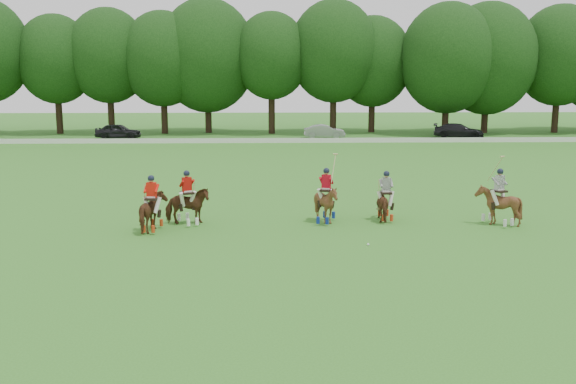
{
  "coord_description": "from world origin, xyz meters",
  "views": [
    {
      "loc": [
        -0.45,
        -21.49,
        6.01
      ],
      "look_at": [
        0.35,
        4.2,
        1.4
      ],
      "focal_mm": 40.0,
      "sensor_mm": 36.0,
      "label": 1
    }
  ],
  "objects_px": {
    "car_left": "(118,131)",
    "polo_ball": "(368,244)",
    "polo_stripe_b": "(498,205)",
    "polo_red_b": "(187,206)",
    "polo_stripe_a": "(386,203)",
    "car_right": "(459,131)",
    "polo_red_c": "(326,203)",
    "car_mid": "(324,131)",
    "polo_red_a": "(152,211)"
  },
  "relations": [
    {
      "from": "car_mid",
      "to": "polo_ball",
      "type": "height_order",
      "value": "car_mid"
    },
    {
      "from": "car_left",
      "to": "polo_red_c",
      "type": "xyz_separation_m",
      "value": [
        17.23,
        -37.84,
        0.08
      ]
    },
    {
      "from": "polo_stripe_b",
      "to": "polo_stripe_a",
      "type": "bearing_deg",
      "value": 167.6
    },
    {
      "from": "car_mid",
      "to": "polo_red_b",
      "type": "relative_size",
      "value": 1.81
    },
    {
      "from": "car_left",
      "to": "polo_red_a",
      "type": "bearing_deg",
      "value": -163.2
    },
    {
      "from": "polo_red_a",
      "to": "polo_ball",
      "type": "relative_size",
      "value": 24.85
    },
    {
      "from": "polo_stripe_b",
      "to": "polo_red_b",
      "type": "bearing_deg",
      "value": 177.91
    },
    {
      "from": "polo_red_b",
      "to": "car_right",
      "type": "bearing_deg",
      "value": 59.32
    },
    {
      "from": "car_right",
      "to": "polo_red_c",
      "type": "distance_m",
      "value": 41.4
    },
    {
      "from": "car_left",
      "to": "polo_stripe_b",
      "type": "xyz_separation_m",
      "value": [
        24.28,
        -38.45,
        0.09
      ]
    },
    {
      "from": "car_left",
      "to": "polo_stripe_b",
      "type": "relative_size",
      "value": 1.53
    },
    {
      "from": "polo_red_b",
      "to": "polo_stripe_a",
      "type": "relative_size",
      "value": 1.06
    },
    {
      "from": "car_mid",
      "to": "polo_stripe_a",
      "type": "distance_m",
      "value": 37.47
    },
    {
      "from": "car_right",
      "to": "polo_stripe_b",
      "type": "height_order",
      "value": "polo_stripe_b"
    },
    {
      "from": "polo_stripe_b",
      "to": "polo_red_c",
      "type": "bearing_deg",
      "value": 175.07
    },
    {
      "from": "polo_stripe_a",
      "to": "polo_stripe_b",
      "type": "relative_size",
      "value": 0.74
    },
    {
      "from": "car_left",
      "to": "polo_ball",
      "type": "relative_size",
      "value": 49.14
    },
    {
      "from": "car_mid",
      "to": "car_right",
      "type": "height_order",
      "value": "car_right"
    },
    {
      "from": "polo_ball",
      "to": "car_mid",
      "type": "bearing_deg",
      "value": 87.19
    },
    {
      "from": "car_mid",
      "to": "polo_red_c",
      "type": "height_order",
      "value": "polo_red_c"
    },
    {
      "from": "car_left",
      "to": "polo_red_a",
      "type": "xyz_separation_m",
      "value": [
        10.24,
        -39.11,
        0.05
      ]
    },
    {
      "from": "car_left",
      "to": "polo_ball",
      "type": "height_order",
      "value": "car_left"
    },
    {
      "from": "polo_stripe_b",
      "to": "polo_ball",
      "type": "height_order",
      "value": "polo_stripe_b"
    },
    {
      "from": "car_mid",
      "to": "polo_stripe_a",
      "type": "height_order",
      "value": "polo_stripe_a"
    },
    {
      "from": "car_mid",
      "to": "polo_red_c",
      "type": "xyz_separation_m",
      "value": [
        -3.24,
        -37.84,
        0.16
      ]
    },
    {
      "from": "car_right",
      "to": "polo_ball",
      "type": "height_order",
      "value": "car_right"
    },
    {
      "from": "polo_red_a",
      "to": "polo_stripe_b",
      "type": "relative_size",
      "value": 0.78
    },
    {
      "from": "car_left",
      "to": "polo_ball",
      "type": "xyz_separation_m",
      "value": [
        18.43,
        -41.61,
        -0.71
      ]
    },
    {
      "from": "polo_red_a",
      "to": "polo_stripe_b",
      "type": "xyz_separation_m",
      "value": [
        14.03,
        0.66,
        0.05
      ]
    },
    {
      "from": "car_mid",
      "to": "polo_ball",
      "type": "bearing_deg",
      "value": 179.5
    },
    {
      "from": "polo_red_a",
      "to": "car_right",
      "type": "bearing_deg",
      "value": 58.7
    },
    {
      "from": "car_right",
      "to": "polo_red_b",
      "type": "relative_size",
      "value": 2.19
    },
    {
      "from": "polo_stripe_a",
      "to": "polo_stripe_b",
      "type": "bearing_deg",
      "value": -12.4
    },
    {
      "from": "car_mid",
      "to": "polo_stripe_b",
      "type": "bearing_deg",
      "value": -172.04
    },
    {
      "from": "polo_red_a",
      "to": "polo_ball",
      "type": "distance_m",
      "value": 8.59
    },
    {
      "from": "polo_red_b",
      "to": "polo_red_c",
      "type": "xyz_separation_m",
      "value": [
        5.74,
        0.14,
        0.03
      ]
    },
    {
      "from": "polo_red_c",
      "to": "polo_stripe_a",
      "type": "distance_m",
      "value": 2.6
    },
    {
      "from": "polo_red_c",
      "to": "polo_ball",
      "type": "bearing_deg",
      "value": -72.32
    },
    {
      "from": "car_left",
      "to": "car_mid",
      "type": "distance_m",
      "value": 20.47
    },
    {
      "from": "polo_red_c",
      "to": "polo_stripe_b",
      "type": "xyz_separation_m",
      "value": [
        7.05,
        -0.61,
        0.01
      ]
    },
    {
      "from": "car_mid",
      "to": "polo_red_c",
      "type": "relative_size",
      "value": 1.43
    },
    {
      "from": "polo_red_c",
      "to": "car_mid",
      "type": "bearing_deg",
      "value": 85.11
    },
    {
      "from": "car_left",
      "to": "car_right",
      "type": "relative_size",
      "value": 0.9
    },
    {
      "from": "polo_red_b",
      "to": "polo_stripe_b",
      "type": "height_order",
      "value": "polo_stripe_b"
    },
    {
      "from": "polo_red_c",
      "to": "polo_stripe_a",
      "type": "xyz_separation_m",
      "value": [
        2.57,
        0.38,
        -0.08
      ]
    },
    {
      "from": "car_right",
      "to": "polo_stripe_a",
      "type": "height_order",
      "value": "polo_stripe_a"
    },
    {
      "from": "polo_stripe_a",
      "to": "polo_stripe_b",
      "type": "distance_m",
      "value": 4.58
    },
    {
      "from": "polo_red_a",
      "to": "polo_red_c",
      "type": "bearing_deg",
      "value": 10.3
    },
    {
      "from": "car_mid",
      "to": "polo_red_b",
      "type": "bearing_deg",
      "value": 169.0
    },
    {
      "from": "car_mid",
      "to": "polo_ball",
      "type": "distance_m",
      "value": 41.66
    }
  ]
}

